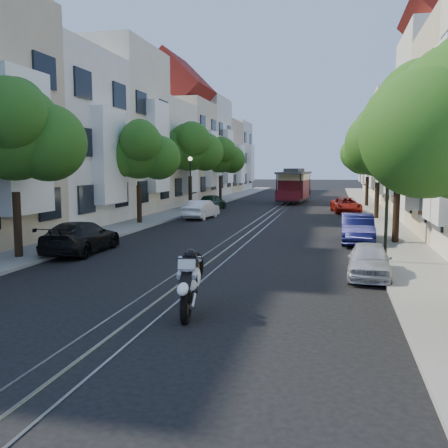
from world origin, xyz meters
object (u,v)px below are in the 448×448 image
Objects in this scene: cable_car at (294,184)px; tree_w_a at (14,133)px; tree_w_b at (139,152)px; tree_w_c at (191,148)px; tree_w_d at (221,156)px; sportbike_rider at (190,279)px; tree_e_c at (380,150)px; tree_e_b at (401,139)px; parked_car_w_near at (81,237)px; parked_car_e_far at (346,205)px; parked_car_w_mid at (201,209)px; tree_e_d at (369,151)px; parked_car_w_far at (212,202)px; lamp_east at (388,186)px; parked_car_e_near at (369,260)px; lamp_west at (190,176)px; parked_car_e_mid at (357,229)px.

tree_w_a is at bearing -99.14° from cable_car.
tree_w_c is (0.00, 11.00, 0.67)m from tree_w_b.
tree_w_d reaches higher than cable_car.
tree_e_c is at bearing 66.92° from sportbike_rider.
tree_e_b is at bearing 25.92° from tree_w_a.
tree_e_c reaches higher than parked_car_w_near.
parked_car_w_mid is at bearing -153.46° from parked_car_e_far.
parked_car_w_mid is (-4.90, -16.90, -1.18)m from cable_car.
tree_e_b is at bearing -90.00° from tree_e_d.
parked_car_w_near is (-10.92, -20.97, 0.07)m from parked_car_e_far.
tree_w_c is at bearing 18.31° from parked_car_w_far.
tree_e_b is at bearing 55.26° from sportbike_rider.
tree_w_b is 0.77× the size of cable_car.
tree_w_b is 16.81m from lamp_east.
parked_car_w_mid is (2.74, -17.82, -3.96)m from tree_w_d.
tree_e_b is 22.00m from tree_e_d.
cable_car is at bearing -102.72° from parked_car_w_near.
cable_car is 1.92× the size of parked_car_e_far.
tree_w_a is at bearing -116.41° from tree_e_d.
parked_car_e_near is at bearing -69.63° from tree_w_d.
lamp_west is 4.82m from parked_car_w_mid.
parked_car_e_far is at bearing -41.86° from tree_w_d.
parked_car_w_near reaches higher than parked_car_w_far.
parked_car_e_far is at bearing -119.17° from parked_car_w_near.
parked_car_w_mid is (-10.70, 14.16, -2.21)m from lamp_east.
tree_w_a is (-14.40, -18.00, 0.13)m from tree_e_c.
sportbike_rider is (-6.10, -23.34, -3.75)m from tree_e_c.
cable_car reaches higher than parked_car_w_mid.
cable_car is (7.64, -0.92, -2.78)m from tree_w_d.
tree_e_d is 1.09× the size of tree_w_b.
tree_e_b is 5.41m from lamp_east.
tree_w_d is 1.57× the size of lamp_west.
parked_car_e_near is 7.45m from parked_car_e_mid.
tree_w_a reaches higher than parked_car_e_far.
tree_w_c is (-14.40, 5.00, 0.47)m from tree_e_c.
tree_w_c is 2.99× the size of sportbike_rider.
tree_w_a is 1.74× the size of parked_car_w_mid.
parked_car_w_near is at bearing 124.73° from sportbike_rider.
parked_car_e_far is (12.46, -11.16, -4.01)m from tree_w_d.
tree_w_b reaches higher than cable_car.
cable_car reaches higher than parked_car_e_far.
tree_w_d is 0.80× the size of cable_car.
lamp_west is 23.67m from parked_car_e_near.
tree_e_c reaches higher than lamp_west.
tree_w_c is at bearing -62.39° from parked_car_w_mid.
tree_e_d is 15.25m from tree_w_d.
parked_car_e_far is (-1.94, 15.84, -4.15)m from tree_e_b.
parked_car_w_mid is (-9.72, -6.66, 0.05)m from parked_car_e_far.
tree_e_d is 35.11m from sportbike_rider.
tree_w_b is at bearing -95.97° from lamp_west.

